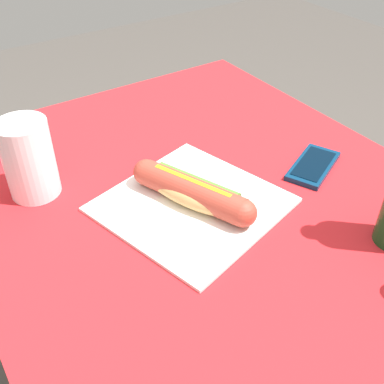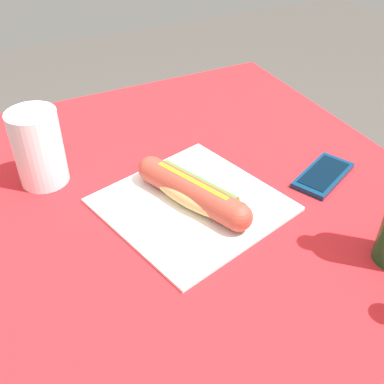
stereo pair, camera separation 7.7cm
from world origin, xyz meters
TOP-DOWN VIEW (x-y plane):
  - dining_table at (0.00, 0.00)m, footprint 0.99×0.78m
  - paper_wrapper at (-0.01, -0.04)m, footprint 0.33×0.33m
  - hot_dog at (-0.01, -0.04)m, footprint 0.23×0.12m
  - cell_phone at (0.02, 0.22)m, footprint 0.11×0.15m
  - drinking_cup at (-0.20, -0.24)m, footprint 0.09×0.09m

SIDE VIEW (x-z plane):
  - dining_table at x=0.00m, z-range 0.22..0.97m
  - paper_wrapper at x=-0.01m, z-range 0.75..0.76m
  - cell_phone at x=0.02m, z-range 0.75..0.76m
  - hot_dog at x=-0.01m, z-range 0.76..0.80m
  - drinking_cup at x=-0.20m, z-range 0.75..0.89m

